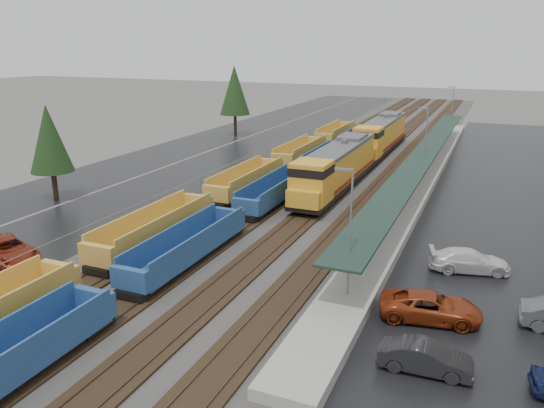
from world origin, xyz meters
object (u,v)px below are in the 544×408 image
(well_string_blue, at_px, (238,216))
(parked_car_east_a, at_px, (425,358))
(locomotive_lead, at_px, (336,168))
(locomotive_trail, at_px, (381,135))
(parked_car_west_c, at_px, (7,250))
(parked_car_east_c, at_px, (469,261))
(well_string_yellow, at_px, (208,203))
(parked_car_east_b, at_px, (431,307))

(well_string_blue, xyz_separation_m, parked_car_east_a, (16.46, -13.93, -0.42))
(locomotive_lead, height_order, locomotive_trail, same)
(parked_car_west_c, relative_size, parked_car_east_c, 1.16)
(well_string_yellow, relative_size, parked_car_east_c, 17.84)
(locomotive_trail, distance_m, well_string_blue, 34.93)
(well_string_blue, distance_m, parked_car_east_b, 18.40)
(well_string_yellow, height_order, parked_car_east_c, well_string_yellow)
(parked_car_west_c, bearing_deg, well_string_yellow, -8.39)
(parked_car_east_a, xyz_separation_m, parked_car_east_b, (-0.39, 4.98, 0.05))
(well_string_yellow, bearing_deg, parked_car_east_b, -28.99)
(parked_car_west_c, bearing_deg, parked_car_east_b, -64.00)
(locomotive_lead, relative_size, parked_car_west_c, 3.56)
(well_string_yellow, bearing_deg, parked_car_east_a, -38.20)
(well_string_yellow, bearing_deg, parked_car_east_c, -9.42)
(well_string_blue, bearing_deg, parked_car_east_b, -29.11)
(well_string_yellow, xyz_separation_m, parked_car_east_a, (20.46, -16.10, -0.47))
(locomotive_trail, distance_m, parked_car_east_b, 45.29)
(parked_car_east_b, bearing_deg, locomotive_trail, 6.16)
(parked_car_west_c, height_order, parked_car_east_a, parked_car_west_c)
(locomotive_trail, height_order, parked_car_east_a, locomotive_trail)
(parked_car_east_a, height_order, parked_car_east_c, parked_car_east_c)
(well_string_blue, bearing_deg, well_string_yellow, 151.49)
(locomotive_trail, relative_size, parked_car_west_c, 3.56)
(locomotive_lead, relative_size, parked_car_east_b, 3.92)
(well_string_blue, height_order, parked_car_east_b, well_string_blue)
(locomotive_trail, relative_size, parked_car_east_a, 4.97)
(locomotive_lead, height_order, well_string_yellow, locomotive_lead)
(locomotive_lead, xyz_separation_m, well_string_yellow, (-8.00, -11.50, -1.35))
(parked_car_east_b, height_order, parked_car_east_c, parked_car_east_b)
(parked_car_east_b, bearing_deg, locomotive_lead, 18.78)
(locomotive_lead, xyz_separation_m, locomotive_trail, (0.00, 21.00, 0.00))
(locomotive_lead, bearing_deg, well_string_yellow, -124.83)
(locomotive_trail, bearing_deg, parked_car_east_a, -75.62)
(locomotive_trail, bearing_deg, well_string_blue, -96.58)
(parked_car_west_c, bearing_deg, parked_car_east_c, -50.35)
(well_string_yellow, relative_size, parked_car_west_c, 15.34)
(locomotive_lead, distance_m, locomotive_trail, 21.00)
(locomotive_lead, height_order, parked_car_east_c, locomotive_lead)
(parked_car_east_c, bearing_deg, well_string_blue, 70.81)
(well_string_yellow, xyz_separation_m, parked_car_east_b, (20.07, -11.12, -0.42))
(well_string_yellow, bearing_deg, parked_car_west_c, -117.87)
(locomotive_trail, xyz_separation_m, parked_car_east_c, (13.58, -36.08, -1.78))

